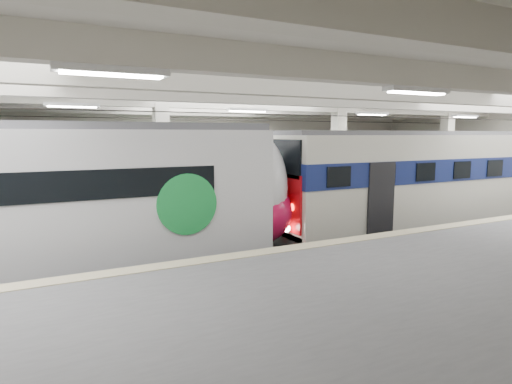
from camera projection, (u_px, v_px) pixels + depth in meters
station_hall at (302, 161)px, 12.76m from camera, size 36.00×24.00×5.75m
modern_emu at (95, 203)px, 11.88m from camera, size 13.50×2.79×4.37m
older_rer at (414, 180)px, 17.38m from camera, size 12.54×2.77×4.18m
far_train at (113, 180)px, 17.32m from camera, size 13.30×3.25×4.25m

